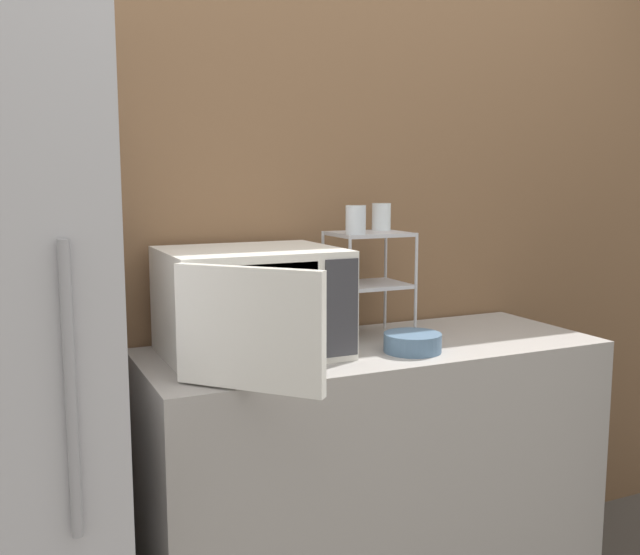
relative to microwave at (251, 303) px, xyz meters
The scene contains 7 objects.
wall_back 0.53m from the microwave, 35.81° to the left, with size 8.00×0.06×2.60m.
counter 0.73m from the microwave, ahead, with size 1.45×0.56×0.92m.
microwave is the anchor object (origin of this frame).
dish_rack 0.45m from the microwave, ahead, with size 0.25×0.21×0.35m.
glass_front_left 0.42m from the microwave, ahead, with size 0.06×0.06×0.09m.
glass_back_right 0.57m from the microwave, 14.19° to the left, with size 0.06×0.06×0.09m.
bowl 0.50m from the microwave, 19.34° to the right, with size 0.17×0.17×0.06m.
Camera 1 is at (-1.07, -1.64, 1.44)m, focal length 40.00 mm.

